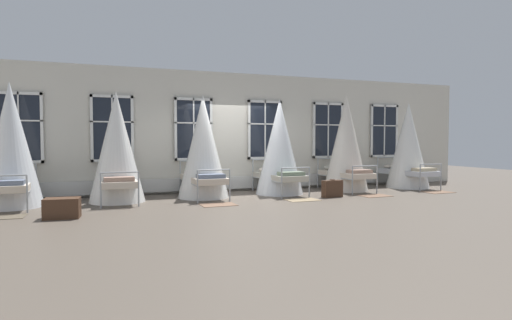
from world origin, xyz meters
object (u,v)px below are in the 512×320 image
object	(u,v)px
cot_fourth	(279,148)
cot_fifth	(346,145)
cot_first	(11,147)
travel_trunk	(62,208)
cot_third	(203,148)
cot_sixth	(408,147)
suitcase_dark	(332,189)
cot_second	(117,149)

from	to	relation	value
cot_fourth	cot_fifth	xyz separation A→B (m)	(2.15, 0.00, 0.10)
cot_first	travel_trunk	world-z (taller)	cot_first
cot_third	cot_fifth	size ratio (longest dim) A/B	0.94
cot_sixth	suitcase_dark	size ratio (longest dim) A/B	4.58
cot_second	cot_third	xyz separation A→B (m)	(2.13, 0.00, -0.01)
cot_fifth	suitcase_dark	distance (m)	1.98
cot_third	travel_trunk	bearing A→B (deg)	119.57
travel_trunk	cot_fourth	bearing A→B (deg)	19.04
cot_sixth	travel_trunk	bearing A→B (deg)	99.30
cot_fifth	travel_trunk	xyz separation A→B (m)	(-7.55, -1.87, -1.16)
suitcase_dark	cot_fourth	bearing A→B (deg)	124.20
cot_second	cot_fifth	xyz separation A→B (m)	(6.43, -0.03, 0.07)
cot_sixth	cot_fourth	bearing A→B (deg)	88.23
cot_third	travel_trunk	distance (m)	3.92
cot_fifth	travel_trunk	bearing A→B (deg)	104.47
cot_fifth	cot_sixth	world-z (taller)	cot_fifth
cot_second	cot_third	bearing A→B (deg)	-89.70
cot_fourth	cot_fifth	bearing A→B (deg)	-91.28
cot_third	cot_fourth	world-z (taller)	cot_third
cot_fifth	suitcase_dark	size ratio (longest dim) A/B	4.85
cot_fifth	suitcase_dark	xyz separation A→B (m)	(-1.15, -1.14, -1.13)
suitcase_dark	cot_third	bearing A→B (deg)	152.53
cot_first	travel_trunk	distance (m)	2.46
cot_sixth	suitcase_dark	world-z (taller)	cot_sixth
cot_second	travel_trunk	world-z (taller)	cot_second
cot_first	cot_sixth	size ratio (longest dim) A/B	1.05
cot_first	cot_fourth	distance (m)	6.51
travel_trunk	cot_third	bearing A→B (deg)	30.32
cot_first	cot_fifth	bearing A→B (deg)	-90.75
cot_second	cot_fifth	distance (m)	6.43
cot_second	cot_third	world-z (taller)	cot_second
cot_sixth	travel_trunk	world-z (taller)	cot_sixth
cot_fourth	suitcase_dark	world-z (taller)	cot_fourth
cot_fourth	cot_sixth	distance (m)	4.39
cot_fifth	cot_sixth	bearing A→B (deg)	-90.52
cot_second	suitcase_dark	distance (m)	5.50
cot_third	cot_sixth	size ratio (longest dim) A/B	1.00
cot_second	suitcase_dark	size ratio (longest dim) A/B	4.59
cot_first	cot_sixth	distance (m)	10.90
cot_sixth	cot_first	bearing A→B (deg)	88.45
suitcase_dark	travel_trunk	distance (m)	6.44
cot_fifth	cot_sixth	size ratio (longest dim) A/B	1.06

